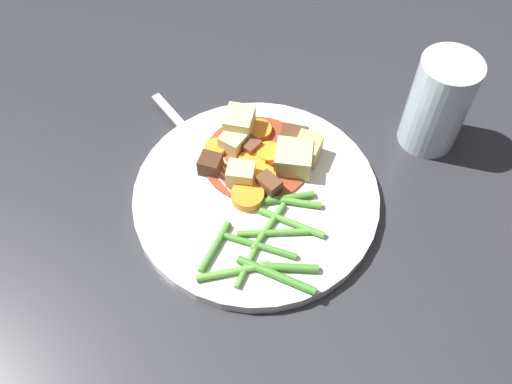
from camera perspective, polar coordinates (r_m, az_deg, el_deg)
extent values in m
plane|color=#2D2D33|center=(0.59, 0.00, -0.79)|extent=(3.00, 3.00, 0.00)
cylinder|color=white|center=(0.59, 0.00, -0.40)|extent=(0.26, 0.26, 0.01)
cylinder|color=#93381E|center=(0.61, 0.11, 3.61)|extent=(0.12, 0.12, 0.00)
cylinder|color=orange|center=(0.61, -4.25, 4.55)|extent=(0.03, 0.03, 0.01)
cylinder|color=orange|center=(0.60, -0.37, 3.02)|extent=(0.04, 0.04, 0.01)
cylinder|color=orange|center=(0.59, 0.52, 1.44)|extent=(0.04, 0.04, 0.01)
cylinder|color=orange|center=(0.57, -0.88, -0.41)|extent=(0.05, 0.05, 0.01)
cylinder|color=orange|center=(0.63, 0.27, 6.40)|extent=(0.04, 0.04, 0.01)
cylinder|color=orange|center=(0.61, 1.33, 3.98)|extent=(0.03, 0.03, 0.01)
cube|color=#EAD68C|center=(0.58, -1.60, 1.79)|extent=(0.03, 0.03, 0.03)
cube|color=#EAD68C|center=(0.61, -2.35, 5.21)|extent=(0.04, 0.04, 0.02)
cube|color=#DBBC6B|center=(0.60, 5.40, 4.50)|extent=(0.04, 0.04, 0.03)
cube|color=#EAD68C|center=(0.62, -1.74, 7.05)|extent=(0.04, 0.04, 0.03)
cube|color=#EAD68C|center=(0.59, 3.94, 3.50)|extent=(0.05, 0.05, 0.03)
cube|color=#56331E|center=(0.62, 3.95, 5.63)|extent=(0.03, 0.04, 0.02)
cube|color=brown|center=(0.61, -1.01, 4.76)|extent=(0.03, 0.03, 0.02)
cube|color=#4C2B19|center=(0.59, -4.80, 2.89)|extent=(0.03, 0.03, 0.02)
cube|color=brown|center=(0.57, 1.42, 0.47)|extent=(0.03, 0.03, 0.02)
cylinder|color=#599E38|center=(0.57, 4.06, -1.04)|extent=(0.02, 0.06, 0.01)
cylinder|color=#4C8E33|center=(0.54, -4.30, -5.74)|extent=(0.05, 0.04, 0.01)
cylinder|color=#4C8E33|center=(0.53, 3.66, -7.89)|extent=(0.02, 0.05, 0.01)
cylinder|color=#4C8E33|center=(0.57, 3.31, -0.63)|extent=(0.01, 0.06, 0.01)
cylinder|color=#599E38|center=(0.54, -0.61, -7.06)|extent=(0.06, 0.04, 0.01)
cylinder|color=#599E38|center=(0.56, 1.35, -3.61)|extent=(0.05, 0.05, 0.01)
cylinder|color=#4C8E33|center=(0.53, 2.13, -8.69)|extent=(0.05, 0.07, 0.01)
cylinder|color=#66AD42|center=(0.53, -2.33, -8.29)|extent=(0.01, 0.07, 0.01)
cylinder|color=#599E38|center=(0.55, 2.16, -4.26)|extent=(0.01, 0.08, 0.01)
cylinder|color=#599E38|center=(0.56, 3.75, -3.24)|extent=(0.04, 0.06, 0.01)
cylinder|color=#4C8E33|center=(0.54, 0.39, -5.64)|extent=(0.04, 0.07, 0.01)
cube|color=silver|center=(0.65, -7.89, 7.07)|extent=(0.11, 0.06, 0.00)
cube|color=silver|center=(0.61, -4.55, 3.38)|extent=(0.03, 0.03, 0.00)
cylinder|color=silver|center=(0.59, -3.67, 1.11)|extent=(0.04, 0.02, 0.00)
cylinder|color=silver|center=(0.59, -3.17, 1.41)|extent=(0.04, 0.02, 0.00)
cylinder|color=silver|center=(0.59, -2.68, 1.70)|extent=(0.04, 0.02, 0.00)
cylinder|color=silver|center=(0.60, -2.19, 1.99)|extent=(0.04, 0.02, 0.00)
cylinder|color=silver|center=(0.64, 18.52, 8.78)|extent=(0.07, 0.07, 0.11)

